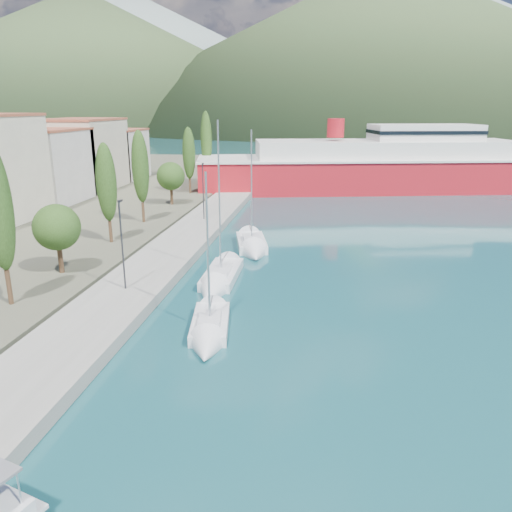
# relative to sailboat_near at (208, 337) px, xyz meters

# --- Properties ---
(ground) EXTENTS (1400.00, 1400.00, 0.00)m
(ground) POSITION_rel_sailboat_near_xyz_m (1.94, 111.42, -0.28)
(ground) COLOR #194F56
(quay) EXTENTS (5.00, 88.00, 0.80)m
(quay) POSITION_rel_sailboat_near_xyz_m (-7.06, 17.42, 0.12)
(quay) COLOR gray
(quay) RESTS_ON ground
(hills_far) EXTENTS (1480.00, 900.00, 180.00)m
(hills_far) POSITION_rel_sailboat_near_xyz_m (140.52, 610.15, 77.11)
(hills_far) COLOR gray
(hills_far) RESTS_ON ground
(hills_near) EXTENTS (1010.00, 520.00, 115.00)m
(hills_near) POSITION_rel_sailboat_near_xyz_m (99.98, 363.92, 48.90)
(hills_near) COLOR #3A4F2B
(hills_near) RESTS_ON ground
(town_buildings) EXTENTS (9.20, 69.20, 11.30)m
(town_buildings) POSITION_rel_sailboat_near_xyz_m (-30.06, 28.32, 5.29)
(town_buildings) COLOR #C1B69C
(town_buildings) RESTS_ON land_strip
(tree_row) EXTENTS (3.51, 64.15, 11.30)m
(tree_row) POSITION_rel_sailboat_near_xyz_m (-13.26, 23.21, 5.51)
(tree_row) COLOR #47301E
(tree_row) RESTS_ON land_strip
(lamp_posts) EXTENTS (0.15, 45.23, 6.06)m
(lamp_posts) POSITION_rel_sailboat_near_xyz_m (-7.06, 5.28, 3.80)
(lamp_posts) COLOR #2D2D33
(lamp_posts) RESTS_ON quay
(sailboat_near) EXTENTS (3.20, 7.33, 10.18)m
(sailboat_near) POSITION_rel_sailboat_near_xyz_m (0.00, 0.00, 0.00)
(sailboat_near) COLOR silver
(sailboat_near) RESTS_ON ground
(sailboat_mid) EXTENTS (2.45, 8.88, 12.73)m
(sailboat_mid) POSITION_rel_sailboat_near_xyz_m (-1.41, 8.42, 0.03)
(sailboat_mid) COLOR silver
(sailboat_mid) RESTS_ON ground
(sailboat_far) EXTENTS (4.33, 8.37, 11.76)m
(sailboat_far) POSITION_rel_sailboat_near_xyz_m (-0.15, 17.95, 0.05)
(sailboat_far) COLOR silver
(sailboat_far) RESTS_ON ground
(ferry) EXTENTS (59.25, 23.80, 11.51)m
(ferry) POSITION_rel_sailboat_near_xyz_m (15.17, 55.91, 3.22)
(ferry) COLOR #B1151F
(ferry) RESTS_ON ground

